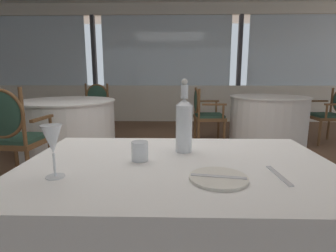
# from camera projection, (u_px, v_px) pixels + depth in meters

# --- Properties ---
(ground_plane) EXTENTS (14.42, 14.42, 0.00)m
(ground_plane) POSITION_uv_depth(u_px,v_px,m) (152.00, 202.00, 2.34)
(ground_plane) COLOR brown
(window_wall_far) EXTENTS (10.71, 0.14, 2.67)m
(window_wall_far) POSITION_uv_depth(u_px,v_px,m) (166.00, 76.00, 6.21)
(window_wall_far) COLOR silver
(window_wall_far) RESTS_ON ground_plane
(foreground_table) EXTENTS (1.24, 0.82, 0.77)m
(foreground_table) POSITION_uv_depth(u_px,v_px,m) (178.00, 248.00, 1.13)
(foreground_table) COLOR white
(foreground_table) RESTS_ON ground_plane
(side_plate) EXTENTS (0.20, 0.20, 0.01)m
(side_plate) POSITION_uv_depth(u_px,v_px,m) (218.00, 178.00, 0.89)
(side_plate) COLOR silver
(side_plate) RESTS_ON foreground_table
(butter_knife) EXTENTS (0.19, 0.05, 0.00)m
(butter_knife) POSITION_uv_depth(u_px,v_px,m) (219.00, 177.00, 0.89)
(butter_knife) COLOR silver
(butter_knife) RESTS_ON foreground_table
(dinner_fork) EXTENTS (0.03, 0.18, 0.00)m
(dinner_fork) POSITION_uv_depth(u_px,v_px,m) (279.00, 175.00, 0.92)
(dinner_fork) COLOR silver
(dinner_fork) RESTS_ON foreground_table
(water_bottle) EXTENTS (0.07, 0.07, 0.33)m
(water_bottle) POSITION_uv_depth(u_px,v_px,m) (184.00, 123.00, 1.19)
(water_bottle) COLOR white
(water_bottle) RESTS_ON foreground_table
(wine_glass) EXTENTS (0.07, 0.07, 0.18)m
(wine_glass) POSITION_uv_depth(u_px,v_px,m) (52.00, 141.00, 0.88)
(wine_glass) COLOR white
(wine_glass) RESTS_ON foreground_table
(water_tumbler) EXTENTS (0.07, 0.07, 0.08)m
(water_tumbler) POSITION_uv_depth(u_px,v_px,m) (140.00, 151.00, 1.08)
(water_tumbler) COLOR white
(water_tumbler) RESTS_ON foreground_table
(background_table_0) EXTENTS (1.23, 1.23, 0.77)m
(background_table_0) POSITION_uv_depth(u_px,v_px,m) (268.00, 120.00, 4.29)
(background_table_0) COLOR white
(background_table_0) RESTS_ON ground_plane
(dining_chair_0_0) EXTENTS (0.49, 0.56, 0.89)m
(dining_chair_0_0) POSITION_uv_depth(u_px,v_px,m) (331.00, 111.00, 4.30)
(dining_chair_0_0) COLOR brown
(dining_chair_0_0) RESTS_ON ground_plane
(dining_chair_0_1) EXTENTS (0.49, 0.56, 0.90)m
(dining_chair_0_1) POSITION_uv_depth(u_px,v_px,m) (204.00, 111.00, 4.22)
(dining_chair_0_1) COLOR brown
(dining_chair_0_1) RESTS_ON ground_plane
(background_table_1) EXTENTS (1.34, 1.34, 0.77)m
(background_table_1) POSITION_uv_depth(u_px,v_px,m) (67.00, 128.00, 3.66)
(background_table_1) COLOR white
(background_table_1) RESTS_ON ground_plane
(dining_chair_1_0) EXTENTS (0.56, 0.50, 0.95)m
(dining_chair_1_0) POSITION_uv_depth(u_px,v_px,m) (95.00, 106.00, 4.70)
(dining_chair_1_0) COLOR brown
(dining_chair_1_0) RESTS_ON ground_plane
(dining_chair_1_1) EXTENTS (0.56, 0.50, 1.00)m
(dining_chair_1_1) POSITION_uv_depth(u_px,v_px,m) (12.00, 131.00, 2.55)
(dining_chair_1_1) COLOR brown
(dining_chair_1_1) RESTS_ON ground_plane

